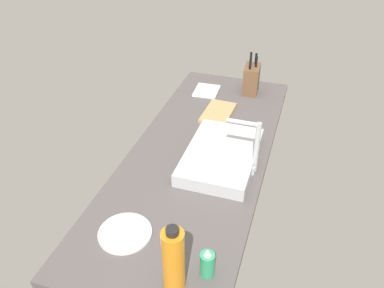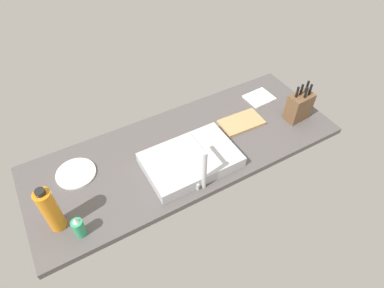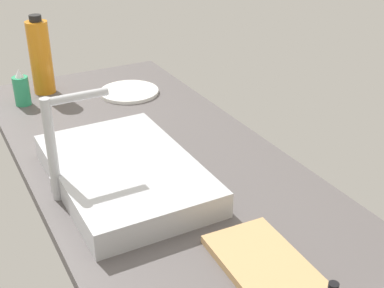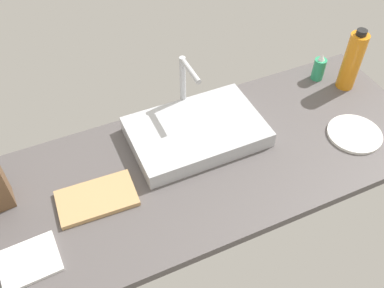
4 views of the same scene
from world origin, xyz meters
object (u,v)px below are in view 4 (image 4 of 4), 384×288
object	(u,v)px
faucet	(185,82)
dinner_plate	(354,134)
soap_bottle	(319,68)
water_bottle	(352,61)
sink_basin	(196,132)
cutting_board	(97,198)
dish_towel	(29,261)

from	to	relation	value
faucet	dinner_plate	size ratio (longest dim) A/B	1.24
soap_bottle	water_bottle	distance (cm)	14.48
sink_basin	cutting_board	distance (cm)	45.01
faucet	water_bottle	bearing A→B (deg)	-10.26
faucet	water_bottle	distance (cm)	71.62
cutting_board	dinner_plate	xyz separation A→B (cm)	(99.90, -11.43, -0.30)
cutting_board	dinner_plate	size ratio (longest dim) A/B	1.25
sink_basin	cutting_board	size ratio (longest dim) A/B	1.90
faucet	water_bottle	xyz separation A→B (cm)	(70.43, -12.74, -2.61)
soap_bottle	water_bottle	xyz separation A→B (cm)	(7.91, -9.37, 7.71)
water_bottle	dinner_plate	bearing A→B (deg)	-120.83
cutting_board	soap_bottle	world-z (taller)	soap_bottle
water_bottle	sink_basin	bearing A→B (deg)	-178.40
sink_basin	dinner_plate	size ratio (longest dim) A/B	2.39
cutting_board	dish_towel	distance (cm)	28.64
soap_bottle	dinner_plate	size ratio (longest dim) A/B	0.60
water_bottle	dinner_plate	distance (cm)	32.93
sink_basin	water_bottle	world-z (taller)	water_bottle
soap_bottle	water_bottle	size ratio (longest dim) A/B	0.46
dinner_plate	faucet	bearing A→B (deg)	144.65
dinner_plate	dish_towel	size ratio (longest dim) A/B	1.20
sink_basin	faucet	xyz separation A→B (cm)	(1.95, 14.77, 12.51)
dish_towel	water_bottle	bearing A→B (deg)	11.59
cutting_board	soap_bottle	distance (cm)	110.35
water_bottle	faucet	bearing A→B (deg)	169.74
water_bottle	dish_towel	world-z (taller)	water_bottle
dish_towel	cutting_board	bearing A→B (deg)	29.49
faucet	cutting_board	size ratio (longest dim) A/B	0.99
soap_bottle	dish_towel	size ratio (longest dim) A/B	0.72
sink_basin	faucet	bearing A→B (deg)	82.47
sink_basin	soap_bottle	distance (cm)	65.50
soap_bottle	dinner_plate	distance (cm)	36.66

